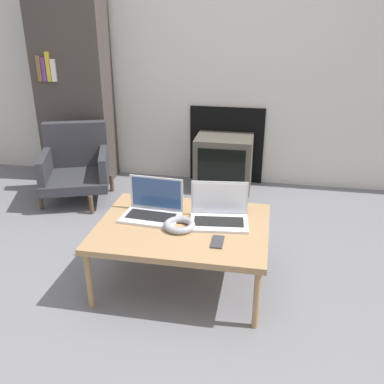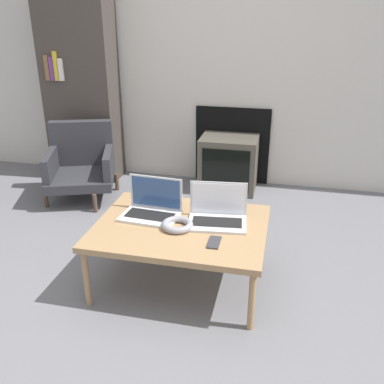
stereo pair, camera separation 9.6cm
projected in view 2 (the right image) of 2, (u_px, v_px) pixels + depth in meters
The scene contains 10 objects.
ground_plane at pixel (167, 315), 2.38m from camera, with size 14.00×14.00×0.00m, color slate.
wall_back at pixel (229, 42), 3.75m from camera, with size 7.00×0.08×2.60m.
table at pixel (181, 229), 2.54m from camera, with size 1.00×0.77×0.39m.
laptop_left at pixel (152, 207), 2.63m from camera, with size 0.36×0.26×0.23m.
laptop_right at pixel (218, 214), 2.54m from camera, with size 0.37×0.27×0.23m.
headphones at pixel (177, 225), 2.48m from camera, with size 0.19×0.19×0.04m.
phone at pixel (214, 242), 2.33m from camera, with size 0.06×0.13×0.01m.
tv at pixel (229, 164), 3.93m from camera, with size 0.51×0.40×0.50m.
armchair at pixel (81, 162), 3.78m from camera, with size 0.71×0.73×0.64m.
bookshelf at pixel (81, 88), 4.01m from camera, with size 0.67×0.32×1.75m.
Camera 2 is at (0.56, -1.83, 1.58)m, focal length 40.00 mm.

